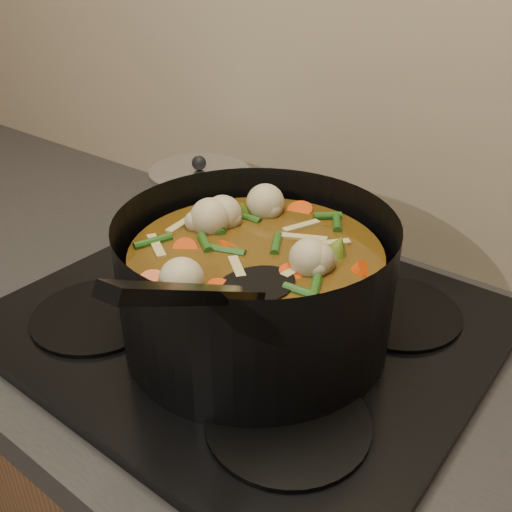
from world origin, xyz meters
The scene contains 3 objects.
stovetop centered at (0.00, 1.93, 0.92)m, with size 0.62×0.54×0.03m.
stockpot centered at (0.04, 1.90, 1.01)m, with size 0.36×0.46×0.25m.
saucepan centered at (-0.22, 2.08, 0.99)m, with size 0.17×0.17×0.14m.
Camera 1 is at (0.41, 1.43, 1.39)m, focal length 40.00 mm.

